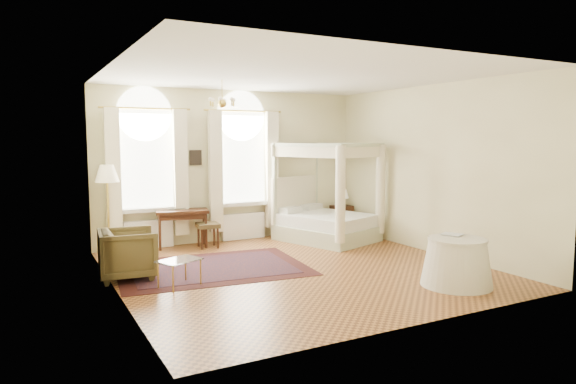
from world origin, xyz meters
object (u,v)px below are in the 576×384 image
stool (208,227)px  coffee_table (179,262)px  canopy_bed (327,219)px  floor_lamp (107,178)px  nightstand (341,218)px  side_table (457,262)px  armchair (128,254)px  writing_desk (182,215)px

stool → coffee_table: bearing=-117.8°
canopy_bed → floor_lamp: (-4.50, 0.78, 1.01)m
nightstand → stool: 3.49m
canopy_bed → side_table: bearing=-91.7°
nightstand → armchair: armchair is taller
writing_desk → side_table: (2.93, -4.69, -0.31)m
writing_desk → armchair: bearing=-127.3°
stool → canopy_bed: bearing=-11.4°
side_table → nightstand: bearing=77.8°
writing_desk → floor_lamp: size_ratio=0.65×
nightstand → stool: bearing=-175.8°
nightstand → armchair: size_ratio=0.71×
canopy_bed → coffee_table: bearing=-153.0°
floor_lamp → side_table: floor_lamp is taller
canopy_bed → side_table: size_ratio=2.21×
writing_desk → armchair: size_ratio=1.29×
nightstand → floor_lamp: size_ratio=0.36×
stool → side_table: bearing=-60.9°
coffee_table → writing_desk: bearing=72.8°
nightstand → stool: size_ratio=1.25×
stool → side_table: (2.47, -4.43, -0.06)m
armchair → side_table: (4.39, -2.78, -0.04)m
canopy_bed → armchair: canopy_bed is taller
canopy_bed → nightstand: 1.20m
canopy_bed → nightstand: size_ratio=3.77×
stool → floor_lamp: size_ratio=0.29×
nightstand → floor_lamp: floor_lamp is taller
side_table → writing_desk: bearing=122.0°
canopy_bed → nightstand: canopy_bed is taller
canopy_bed → writing_desk: canopy_bed is taller
stool → coffee_table: 2.83m
side_table → coffee_table: bearing=153.1°
armchair → floor_lamp: (0.00, 1.91, 1.09)m
writing_desk → armchair: (-1.46, -1.91, -0.27)m
armchair → coffee_table: 1.04m
canopy_bed → side_table: (-0.12, -3.91, -0.13)m
armchair → stool: bearing=-43.8°
nightstand → coffee_table: bearing=-150.1°
writing_desk → coffee_table: (-0.86, -2.76, -0.29)m
nightstand → stool: nightstand is taller
canopy_bed → writing_desk: (-3.05, 0.78, 0.18)m
nightstand → coffee_table: 5.54m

